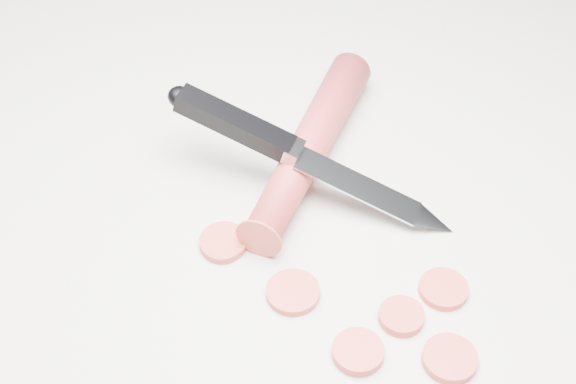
{
  "coord_description": "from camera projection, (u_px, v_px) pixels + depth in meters",
  "views": [
    {
      "loc": [
        -0.06,
        -0.39,
        0.44
      ],
      "look_at": [
        -0.03,
        0.02,
        0.02
      ],
      "focal_mm": 50.0,
      "sensor_mm": 36.0,
      "label": 1
    }
  ],
  "objects": [
    {
      "name": "carrot",
      "position": [
        310.0,
        145.0,
        0.62
      ],
      "size": [
        0.11,
        0.2,
        0.03
      ],
      "primitive_type": "cylinder",
      "rotation": [
        1.57,
        0.0,
        -0.43
      ],
      "color": "#BA2B31",
      "rests_on": "ground"
    },
    {
      "name": "carrot_slice_2",
      "position": [
        293.0,
        292.0,
        0.54
      ],
      "size": [
        0.04,
        0.04,
        0.01
      ],
      "primitive_type": "cylinder",
      "color": "#D33D34",
      "rests_on": "ground"
    },
    {
      "name": "carrot_slice_6",
      "position": [
        443.0,
        289.0,
        0.54
      ],
      "size": [
        0.03,
        0.03,
        0.01
      ],
      "primitive_type": "cylinder",
      "color": "#D33D34",
      "rests_on": "ground"
    },
    {
      "name": "carrot_slice_0",
      "position": [
        223.0,
        242.0,
        0.57
      ],
      "size": [
        0.03,
        0.03,
        0.01
      ],
      "primitive_type": "cylinder",
      "color": "#D33D34",
      "rests_on": "ground"
    },
    {
      "name": "carrot_slice_1",
      "position": [
        358.0,
        352.0,
        0.51
      ],
      "size": [
        0.03,
        0.03,
        0.01
      ],
      "primitive_type": "cylinder",
      "color": "#D33D34",
      "rests_on": "ground"
    },
    {
      "name": "kitchen_knife",
      "position": [
        310.0,
        157.0,
        0.59
      ],
      "size": [
        0.22,
        0.12,
        0.07
      ],
      "primitive_type": null,
      "color": "#B6B8BD",
      "rests_on": "ground"
    },
    {
      "name": "carrot_slice_4",
      "position": [
        401.0,
        316.0,
        0.53
      ],
      "size": [
        0.03,
        0.03,
        0.01
      ],
      "primitive_type": "cylinder",
      "color": "#D33D34",
      "rests_on": "ground"
    },
    {
      "name": "carrot_slice_3",
      "position": [
        450.0,
        359.0,
        0.5
      ],
      "size": [
        0.03,
        0.03,
        0.01
      ],
      "primitive_type": "cylinder",
      "color": "#D33D34",
      "rests_on": "ground"
    },
    {
      "name": "ground",
      "position": [
        337.0,
        224.0,
        0.59
      ],
      "size": [
        2.4,
        2.4,
        0.0
      ],
      "primitive_type": "plane",
      "color": "beige",
      "rests_on": "ground"
    },
    {
      "name": "carrot_slice_5",
      "position": [
        223.0,
        245.0,
        0.57
      ],
      "size": [
        0.03,
        0.03,
        0.01
      ],
      "primitive_type": "cylinder",
      "color": "#D33D34",
      "rests_on": "ground"
    }
  ]
}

